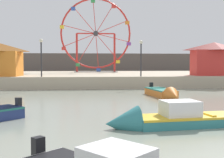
# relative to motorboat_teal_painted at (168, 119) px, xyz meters

# --- Properties ---
(quay_promenade) EXTENTS (110.00, 20.86, 1.12)m
(quay_promenade) POSITION_rel_motorboat_teal_painted_xyz_m (0.21, 25.66, 0.28)
(quay_promenade) COLOR #B7A88E
(quay_promenade) RESTS_ON ground_plane
(distant_town_skyline) EXTENTS (140.00, 3.00, 4.40)m
(distant_town_skyline) POSITION_rel_motorboat_teal_painted_xyz_m (0.21, 49.51, 1.92)
(distant_town_skyline) COLOR #564C47
(distant_town_skyline) RESTS_ON ground_plane
(motorboat_teal_painted) EXTENTS (5.69, 1.86, 1.35)m
(motorboat_teal_painted) POSITION_rel_motorboat_teal_painted_xyz_m (0.00, 0.00, 0.00)
(motorboat_teal_painted) COLOR teal
(motorboat_teal_painted) RESTS_ON ground_plane
(motorboat_orange_hull) EXTENTS (1.62, 4.73, 1.13)m
(motorboat_orange_hull) POSITION_rel_motorboat_teal_painted_xyz_m (2.35, 8.92, 0.01)
(motorboat_orange_hull) COLOR orange
(motorboat_orange_hull) RESTS_ON ground_plane
(ferris_wheel_red_frame) EXTENTS (9.81, 1.20, 10.24)m
(ferris_wheel_red_frame) POSITION_rel_motorboat_teal_painted_xyz_m (-1.52, 29.89, 5.99)
(ferris_wheel_red_frame) COLOR red
(ferris_wheel_red_frame) RESTS_ON quay_promenade
(carnival_booth_red_striped) EXTENTS (4.80, 3.02, 3.30)m
(carnival_booth_red_striped) POSITION_rel_motorboat_teal_painted_xyz_m (9.82, 17.45, 2.56)
(carnival_booth_red_striped) COLOR red
(carnival_booth_red_striped) RESTS_ON quay_promenade
(carnival_booth_orange_canopy) EXTENTS (4.14, 3.15, 3.09)m
(carnival_booth_orange_canopy) POSITION_rel_motorboat_teal_painted_xyz_m (-10.94, 17.60, 2.45)
(carnival_booth_orange_canopy) COLOR orange
(carnival_booth_orange_canopy) RESTS_ON quay_promenade
(promenade_lamp_near) EXTENTS (0.32, 0.32, 3.37)m
(promenade_lamp_near) POSITION_rel_motorboat_teal_painted_xyz_m (-6.86, 15.80, 3.09)
(promenade_lamp_near) COLOR #2D2D33
(promenade_lamp_near) RESTS_ON quay_promenade
(promenade_lamp_far) EXTENTS (0.32, 0.32, 3.32)m
(promenade_lamp_far) POSITION_rel_motorboat_teal_painted_xyz_m (2.12, 15.92, 3.06)
(promenade_lamp_far) COLOR #2D2D33
(promenade_lamp_far) RESTS_ON quay_promenade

